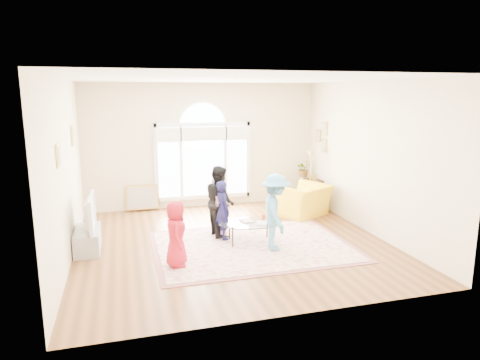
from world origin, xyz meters
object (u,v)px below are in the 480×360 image
object	(u,v)px
area_rug	(253,246)
television	(86,213)
tv_console	(88,240)
coffee_table	(251,223)
armchair	(303,200)

from	to	relation	value
area_rug	television	world-z (taller)	television
area_rug	television	xyz separation A→B (m)	(-3.07, 0.64, 0.73)
tv_console	coffee_table	bearing A→B (deg)	-7.71
armchair	coffee_table	bearing A→B (deg)	12.52
tv_console	coffee_table	xyz separation A→B (m)	(3.10, -0.42, 0.19)
tv_console	television	bearing A→B (deg)	-0.00
television	armchair	distance (m)	5.02
tv_console	coffee_table	distance (m)	3.13
tv_console	coffee_table	world-z (taller)	coffee_table
coffee_table	television	bearing A→B (deg)	178.48
tv_console	armchair	size ratio (longest dim) A/B	0.85
area_rug	coffee_table	xyz separation A→B (m)	(0.02, 0.22, 0.39)
area_rug	tv_console	size ratio (longest dim) A/B	3.60
television	armchair	xyz separation A→B (m)	(4.89, 1.10, -0.36)
television	area_rug	bearing A→B (deg)	-11.84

